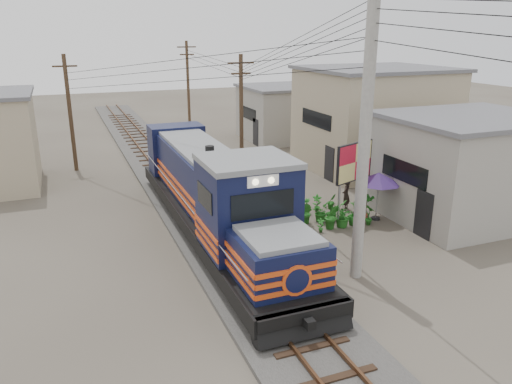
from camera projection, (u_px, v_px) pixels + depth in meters
name	position (u px, v px, depth m)	size (l,w,h in m)	color
ground	(258.00, 287.00, 16.86)	(120.00, 120.00, 0.00)	#473F35
ballast	(186.00, 198.00, 25.69)	(3.60, 70.00, 0.16)	#595651
track	(186.00, 194.00, 25.63)	(1.15, 70.00, 0.12)	#51331E
locomotive	(215.00, 196.00, 20.56)	(3.06, 16.67, 4.13)	black
utility_pole_main	(365.00, 137.00, 16.10)	(0.40, 0.40, 10.00)	#9E9B93
wooden_pole_mid	(241.00, 112.00, 29.69)	(1.60, 0.24, 7.00)	#4C3826
wooden_pole_far	(188.00, 85.00, 42.10)	(1.60, 0.24, 7.50)	#4C3826
wooden_pole_left	(70.00, 111.00, 29.91)	(1.60, 0.24, 7.00)	#4C3826
power_lines	(184.00, 47.00, 22.00)	(9.65, 19.00, 3.30)	black
shophouse_front	(467.00, 166.00, 22.81)	(7.35, 6.30, 4.70)	gray
shophouse_mid	(374.00, 118.00, 30.89)	(8.40, 7.35, 6.20)	tan
shophouse_back	(284.00, 112.00, 39.52)	(6.30, 6.30, 4.20)	gray
billboard	(354.00, 164.00, 21.85)	(2.24, 0.99, 3.66)	#99999E
market_umbrella	(379.00, 178.00, 22.33)	(2.60, 2.60, 2.24)	black
vendor	(346.00, 195.00, 23.96)	(0.55, 0.36, 1.52)	black
plant_nursery	(329.00, 212.00, 22.52)	(3.32, 3.22, 1.14)	#1F621C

